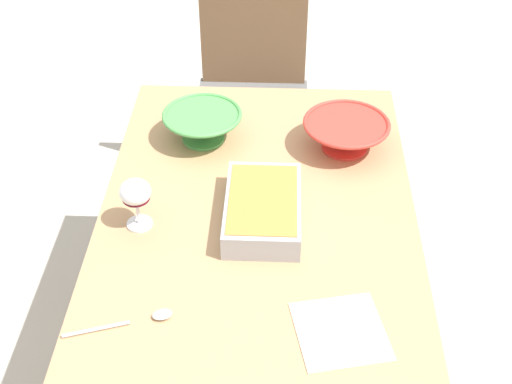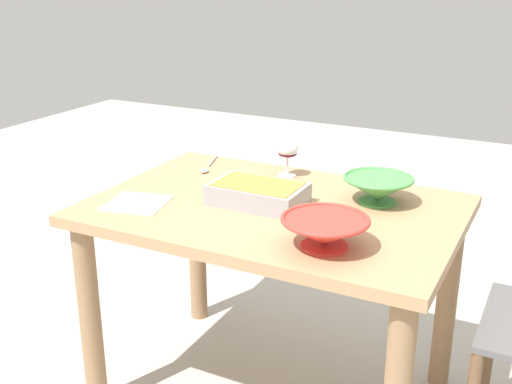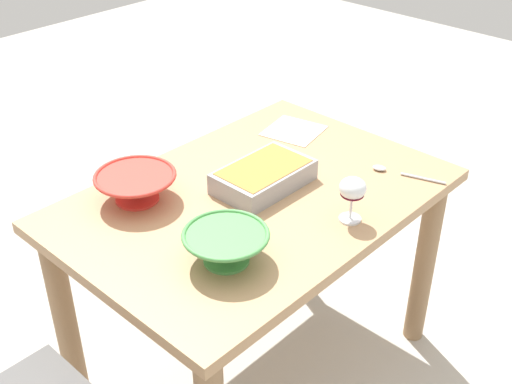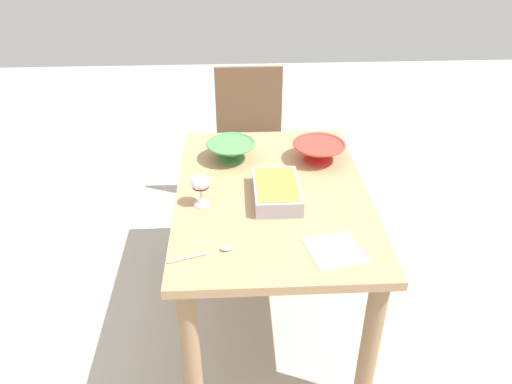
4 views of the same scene
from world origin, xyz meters
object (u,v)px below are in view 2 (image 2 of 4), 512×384
casserole_dish (258,193)px  dining_table (274,240)px  mixing_bowl (378,188)px  napkin (137,203)px  serving_spoon (207,167)px  small_bowl (325,231)px  wine_glass (288,151)px

casserole_dish → dining_table: bearing=-164.9°
mixing_bowl → napkin: mixing_bowl is taller
dining_table → casserole_dish: size_ratio=3.89×
dining_table → serving_spoon: (0.40, -0.24, 0.13)m
napkin → mixing_bowl: bearing=-152.5°
mixing_bowl → napkin: size_ratio=1.21×
dining_table → serving_spoon: size_ratio=5.09×
mixing_bowl → dining_table: bearing=30.4°
casserole_dish → mixing_bowl: (-0.34, -0.18, 0.01)m
mixing_bowl → small_bowl: (0.03, 0.41, -0.00)m
serving_spoon → napkin: 0.43m
small_bowl → napkin: size_ratio=1.29×
wine_glass → dining_table: bearing=106.6°
wine_glass → serving_spoon: 0.33m
dining_table → napkin: napkin is taller
dining_table → serving_spoon: serving_spoon is taller
wine_glass → casserole_dish: (-0.03, 0.31, -0.06)m
mixing_bowl → serving_spoon: size_ratio=0.99×
mixing_bowl → serving_spoon: bearing=-5.5°
dining_table → wine_glass: bearing=-73.4°
casserole_dish → wine_glass: bearing=-83.8°
wine_glass → small_bowl: (-0.35, 0.53, -0.05)m
small_bowl → napkin: small_bowl is taller
dining_table → serving_spoon: 0.48m
dining_table → napkin: size_ratio=6.18×
dining_table → small_bowl: size_ratio=4.78×
casserole_dish → serving_spoon: casserole_dish is taller
wine_glass → napkin: 0.59m
dining_table → casserole_dish: casserole_dish is taller
wine_glass → mixing_bowl: 0.40m
wine_glass → casserole_dish: 0.31m
dining_table → mixing_bowl: (-0.29, -0.17, 0.18)m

